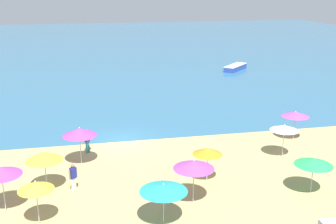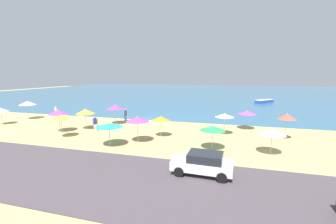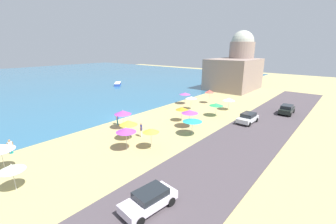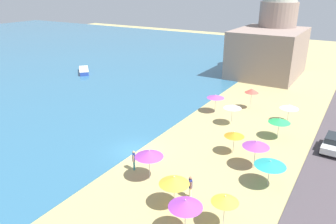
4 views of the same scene
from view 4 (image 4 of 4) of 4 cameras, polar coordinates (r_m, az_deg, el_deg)
name	(u,v)px [view 4 (image 4 of 4)]	position (r m, az deg, el deg)	size (l,w,h in m)	color
ground_plane	(136,152)	(31.30, -5.59, -6.91)	(160.00, 160.00, 0.00)	tan
beach_umbrella_0	(252,91)	(42.23, 14.38, 3.61)	(1.73, 1.73, 2.71)	#B2B2B7
beach_umbrella_1	(186,204)	(20.72, 3.07, -15.63)	(2.15, 2.15, 2.62)	#B2B2B7
beach_umbrella_3	(270,164)	(26.53, 17.39, -8.56)	(2.44, 2.44, 2.23)	#B2B2B7
beach_umbrella_4	(216,96)	(40.21, 8.29, 2.70)	(2.15, 2.15, 2.31)	#B2B2B7
beach_umbrella_5	(256,144)	(28.51, 15.09, -5.42)	(2.28, 2.28, 2.57)	#B2B2B7
beach_umbrella_6	(174,180)	(23.05, 1.09, -11.80)	(2.16, 2.16, 2.51)	#B2B2B7
beach_umbrella_7	(225,199)	(21.63, 9.92, -14.72)	(1.79, 1.79, 2.43)	#B2B2B7
beach_umbrella_8	(234,134)	(30.61, 11.49, -3.80)	(1.84, 1.84, 2.25)	#B2B2B7
beach_umbrella_10	(289,107)	(39.32, 20.37, 0.89)	(2.10, 2.10, 2.21)	#B2B2B7
beach_umbrella_11	(279,121)	(34.92, 18.84, -1.42)	(2.20, 2.20, 2.20)	#B2B2B7
beach_umbrella_12	(149,154)	(26.08, -3.32, -7.24)	(2.30, 2.30, 2.63)	#B2B2B7
beach_umbrella_13	(232,106)	(36.93, 11.16, 0.95)	(2.00, 2.00, 2.40)	#B2B2B7
bather_0	(134,159)	(28.06, -5.96, -8.15)	(0.50, 0.38, 1.78)	teal
bather_2	(190,186)	(24.67, 3.93, -12.68)	(0.48, 0.39, 1.75)	#F2F4C8
parked_car_2	(334,143)	(34.67, 26.97, -4.86)	(3.98, 2.06, 1.45)	silver
skiff_nearshore	(84,71)	(60.53, -14.43, 6.99)	(4.52, 4.65, 0.74)	#2C49A4
harbor_fortress	(271,43)	(60.44, 17.55, 11.40)	(14.27, 10.61, 14.85)	gray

